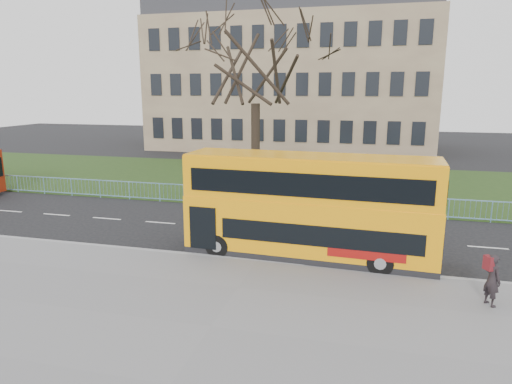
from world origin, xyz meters
TOP-DOWN VIEW (x-y plane):
  - ground at (0.00, 0.00)m, footprint 120.00×120.00m
  - pavement at (0.00, -6.75)m, footprint 80.00×10.50m
  - kerb at (0.00, -1.55)m, footprint 80.00×0.20m
  - grass_verge at (0.00, 14.30)m, footprint 80.00×15.40m
  - guard_railing at (0.00, 6.60)m, footprint 40.00×0.12m
  - bare_tree at (-3.00, 10.00)m, footprint 9.30×9.30m
  - civic_building at (-5.00, 35.00)m, footprint 30.00×15.00m
  - yellow_bus at (1.81, -0.51)m, footprint 9.67×2.72m
  - pedestrian at (7.73, -3.45)m, footprint 0.63×0.70m

SIDE VIEW (x-z plane):
  - ground at x=0.00m, z-range 0.00..0.00m
  - grass_verge at x=0.00m, z-range 0.00..0.08m
  - pavement at x=0.00m, z-range 0.00..0.12m
  - kerb at x=0.00m, z-range 0.00..0.14m
  - guard_railing at x=0.00m, z-range 0.00..1.10m
  - pedestrian at x=7.73m, z-range 0.12..1.73m
  - yellow_bus at x=1.81m, z-range 0.15..4.16m
  - bare_tree at x=-3.00m, z-range 0.08..13.37m
  - civic_building at x=-5.00m, z-range 0.00..14.00m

